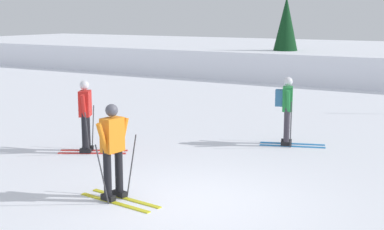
# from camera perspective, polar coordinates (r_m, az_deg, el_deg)

# --- Properties ---
(ground_plane) EXTENTS (120.00, 120.00, 0.00)m
(ground_plane) POSITION_cam_1_polar(r_m,az_deg,el_deg) (9.73, 0.42, -8.96)
(ground_plane) COLOR white
(skier_red) EXTENTS (1.58, 1.10, 1.71)m
(skier_red) POSITION_cam_1_polar(r_m,az_deg,el_deg) (13.11, -10.93, 0.09)
(skier_red) COLOR red
(skier_red) RESTS_ON ground
(skier_orange) EXTENTS (1.63, 1.00, 1.71)m
(skier_orange) POSITION_cam_1_polar(r_m,az_deg,el_deg) (9.68, -8.18, -3.51)
(skier_orange) COLOR gold
(skier_orange) RESTS_ON ground
(skier_green) EXTENTS (1.63, 0.95, 1.71)m
(skier_green) POSITION_cam_1_polar(r_m,az_deg,el_deg) (13.77, 9.76, 0.79)
(skier_green) COLOR #237AC6
(skier_green) RESTS_ON ground
(conifer_far_right) EXTENTS (1.47, 1.47, 4.09)m
(conifer_far_right) POSITION_cam_1_polar(r_m,az_deg,el_deg) (28.23, 9.69, 8.72)
(conifer_far_right) COLOR #513823
(conifer_far_right) RESTS_ON ground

